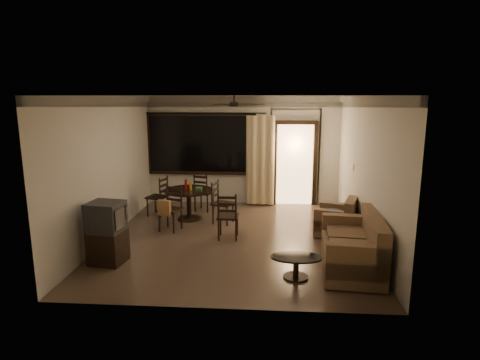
# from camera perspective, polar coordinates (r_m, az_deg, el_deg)

# --- Properties ---
(ground) EXTENTS (5.50, 5.50, 0.00)m
(ground) POSITION_cam_1_polar(r_m,az_deg,el_deg) (8.14, -0.81, -8.25)
(ground) COLOR #7F6651
(ground) RESTS_ON ground
(room_shell) EXTENTS (5.50, 6.70, 5.50)m
(room_shell) POSITION_cam_1_polar(r_m,az_deg,el_deg) (9.45, 3.67, 5.92)
(room_shell) COLOR beige
(room_shell) RESTS_ON ground
(dining_table) EXTENTS (1.12, 1.12, 0.92)m
(dining_table) POSITION_cam_1_polar(r_m,az_deg,el_deg) (9.29, -7.27, -2.24)
(dining_table) COLOR black
(dining_table) RESTS_ON ground
(dining_chair_west) EXTENTS (0.52, 0.52, 0.95)m
(dining_chair_west) POSITION_cam_1_polar(r_m,az_deg,el_deg) (9.77, -11.59, -3.34)
(dining_chair_west) COLOR black
(dining_chair_west) RESTS_ON ground
(dining_chair_east) EXTENTS (0.52, 0.52, 0.95)m
(dining_chair_east) POSITION_cam_1_polar(r_m,az_deg,el_deg) (9.01, -2.51, -4.38)
(dining_chair_east) COLOR black
(dining_chair_east) RESTS_ON ground
(dining_chair_south) EXTENTS (0.52, 0.56, 0.95)m
(dining_chair_south) POSITION_cam_1_polar(r_m,az_deg,el_deg) (8.64, -9.90, -5.11)
(dining_chair_south) COLOR black
(dining_chair_south) RESTS_ON ground
(dining_chair_north) EXTENTS (0.52, 0.52, 0.95)m
(dining_chair_north) POSITION_cam_1_polar(r_m,az_deg,el_deg) (10.04, -5.15, -2.74)
(dining_chair_north) COLOR black
(dining_chair_north) RESTS_ON ground
(tv_cabinet) EXTENTS (0.63, 0.58, 1.07)m
(tv_cabinet) POSITION_cam_1_polar(r_m,az_deg,el_deg) (7.19, -18.39, -7.11)
(tv_cabinet) COLOR black
(tv_cabinet) RESTS_ON ground
(sofa) EXTENTS (1.05, 1.77, 0.90)m
(sofa) POSITION_cam_1_polar(r_m,az_deg,el_deg) (6.88, 16.10, -9.37)
(sofa) COLOR #432D1F
(sofa) RESTS_ON ground
(armchair) EXTENTS (0.95, 0.95, 0.76)m
(armchair) POSITION_cam_1_polar(r_m,az_deg,el_deg) (8.45, 13.75, -5.59)
(armchair) COLOR #432D1F
(armchair) RESTS_ON ground
(coffee_table) EXTENTS (0.80, 0.48, 0.35)m
(coffee_table) POSITION_cam_1_polar(r_m,az_deg,el_deg) (6.44, 7.99, -11.68)
(coffee_table) COLOR black
(coffee_table) RESTS_ON ground
(side_chair) EXTENTS (0.42, 0.42, 0.96)m
(side_chair) POSITION_cam_1_polar(r_m,az_deg,el_deg) (8.04, -1.71, -6.38)
(side_chair) COLOR black
(side_chair) RESTS_ON ground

